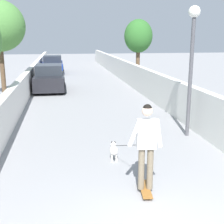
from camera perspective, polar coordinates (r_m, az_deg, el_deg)
The scene contains 10 objects.
ground_plane at distance 18.02m, azimuth -4.99°, elevation 3.76°, with size 80.00×80.00×0.00m, color gray.
wall_left at distance 16.00m, azimuth -16.02°, elevation 4.33°, with size 48.00×0.30×1.29m, color silver.
fence_right at distance 16.51m, azimuth 6.72°, elevation 5.35°, with size 48.00×0.30×1.46m, color silver.
tree_right_mid at distance 23.40m, azimuth 4.93°, elevation 13.84°, with size 2.10×2.10×4.40m.
lamp_post at distance 9.89m, azimuth 14.71°, elevation 11.38°, with size 0.36×0.36×4.06m.
skateboard at distance 6.62m, azimuth 6.18°, elevation -14.08°, with size 0.82×0.29×0.08m.
person_skateboarder at distance 6.19m, azimuth 6.44°, elevation -5.24°, with size 0.26×0.72×1.80m.
dog at distance 8.07m, azimuth 0.36°, elevation -7.07°, with size 2.11×0.50×1.06m.
car_near at distance 18.70m, azimuth -11.57°, elevation 6.12°, with size 3.82×1.80×1.54m.
car_far at distance 27.57m, azimuth -10.96°, elevation 8.59°, with size 4.25×1.80×1.54m.
Camera 1 is at (-3.69, 1.34, 3.17)m, focal length 49.07 mm.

